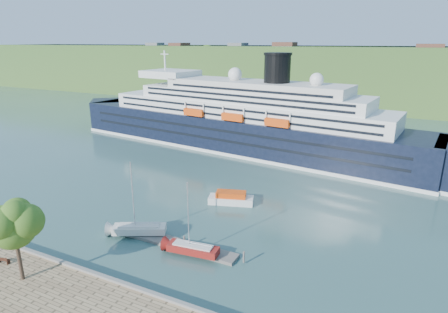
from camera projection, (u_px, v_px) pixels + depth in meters
ground at (92, 280)px, 42.98m from camera, size 400.00×400.00×0.00m
far_hillside at (334, 75)px, 163.92m from camera, size 400.00×50.00×24.00m
quay_coping at (90, 272)px, 42.47m from camera, size 220.00×0.50×0.30m
cruise_ship at (235, 101)px, 92.67m from camera, size 107.30×28.20×23.85m
park_bench at (3, 259)px, 44.26m from camera, size 1.67×1.00×1.00m
promenade_tree at (15, 237)px, 39.96m from camera, size 6.24×6.24×10.34m
floating_pontoon at (171, 242)px, 50.54m from camera, size 19.35×2.56×0.43m
sailboat_white_near at (137, 202)px, 51.06m from camera, size 8.26×5.64×10.47m
sailboat_red at (192, 222)px, 46.35m from camera, size 7.57×2.89×9.53m
tender_launch at (231, 198)px, 62.88m from camera, size 7.99×4.73×2.09m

